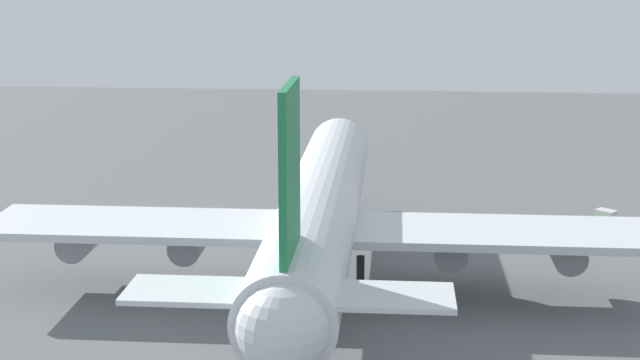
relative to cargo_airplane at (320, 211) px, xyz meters
name	(u,v)px	position (x,y,z in m)	size (l,w,h in m)	color
ground_plane	(320,283)	(0.10, 0.00, -6.75)	(249.31, 249.31, 0.00)	slate
cargo_airplane	(320,211)	(0.00, 0.00, 0.00)	(62.33, 57.47, 21.11)	silver
fuel_truck	(599,223)	(18.31, -28.14, -5.63)	(4.63, 4.42, 2.26)	silver
safety_cone_nose	(318,201)	(28.14, 2.48, -6.41)	(0.49, 0.49, 0.69)	orange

